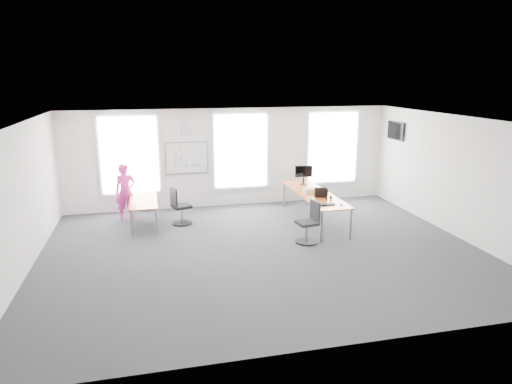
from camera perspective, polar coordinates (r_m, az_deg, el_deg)
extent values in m
plane|color=#27272B|center=(10.66, 0.82, -7.35)|extent=(10.00, 10.00, 0.00)
plane|color=white|center=(9.95, 0.88, 8.93)|extent=(10.00, 10.00, 0.00)
plane|color=white|center=(14.03, -3.14, 4.32)|extent=(10.00, 0.00, 10.00)
plane|color=white|center=(6.57, 9.43, -7.65)|extent=(10.00, 0.00, 10.00)
plane|color=white|center=(10.24, -27.43, -1.08)|extent=(0.00, 10.00, 10.00)
plane|color=white|center=(12.38, 23.93, 1.74)|extent=(0.00, 10.00, 10.00)
cube|color=silver|center=(13.77, -15.55, 4.47)|extent=(1.60, 0.06, 2.20)
cube|color=silver|center=(14.02, -1.92, 5.15)|extent=(1.60, 0.06, 2.20)
cube|color=silver|center=(14.90, 9.52, 5.51)|extent=(1.60, 0.06, 2.20)
cube|color=#C35427|center=(12.64, 7.27, -0.19)|extent=(0.88, 3.32, 0.03)
cylinder|color=gray|center=(11.19, 8.21, -4.31)|extent=(0.06, 0.06, 0.77)
cylinder|color=gray|center=(11.48, 11.78, -3.98)|extent=(0.06, 0.06, 0.77)
cylinder|color=gray|center=(14.09, 3.51, -0.28)|extent=(0.06, 0.06, 0.77)
cylinder|color=gray|center=(14.32, 6.44, -0.11)|extent=(0.06, 0.06, 0.77)
cube|color=#C35427|center=(12.72, -13.93, -1.03)|extent=(0.74, 1.84, 0.03)
cylinder|color=gray|center=(11.99, -15.32, -3.73)|extent=(0.05, 0.05, 0.64)
cylinder|color=gray|center=(11.98, -12.37, -3.57)|extent=(0.05, 0.05, 0.64)
cylinder|color=gray|center=(13.64, -15.12, -1.53)|extent=(0.05, 0.05, 0.64)
cylinder|color=gray|center=(13.63, -12.53, -1.39)|extent=(0.05, 0.05, 0.64)
cylinder|color=black|center=(11.24, 6.33, -6.17)|extent=(0.54, 0.54, 0.03)
cylinder|color=gray|center=(11.16, 6.36, -5.04)|extent=(0.06, 0.06, 0.44)
cube|color=black|center=(11.08, 6.39, -3.86)|extent=(0.52, 0.52, 0.07)
cube|color=black|center=(11.09, 7.39, -2.29)|extent=(0.11, 0.44, 0.47)
cylinder|color=black|center=(12.69, -9.21, -3.85)|extent=(0.55, 0.55, 0.03)
cylinder|color=gray|center=(12.62, -9.25, -2.82)|extent=(0.06, 0.06, 0.44)
cube|color=black|center=(12.55, -9.30, -1.76)|extent=(0.58, 0.58, 0.07)
cube|color=black|center=(12.41, -10.26, -0.59)|extent=(0.18, 0.44, 0.47)
imported|color=#D22A90|center=(13.26, -15.99, 0.04)|extent=(0.64, 0.49, 1.58)
cube|color=silver|center=(13.82, -8.65, 4.23)|extent=(1.20, 0.03, 0.90)
cylinder|color=gray|center=(13.71, -8.77, 7.53)|extent=(0.30, 0.04, 0.30)
cube|color=black|center=(14.69, 17.09, 7.32)|extent=(0.06, 0.90, 0.55)
cube|color=black|center=(11.50, 8.81, -1.58)|extent=(0.44, 0.21, 0.02)
ellipsoid|color=black|center=(11.52, 10.62, -1.58)|extent=(0.09, 0.12, 0.04)
cylinder|color=black|center=(11.76, 9.41, -1.27)|extent=(0.08, 0.08, 0.01)
cylinder|color=black|center=(12.02, 8.77, -0.73)|extent=(0.04, 0.08, 0.08)
cylinder|color=black|center=(12.06, 9.34, -0.69)|extent=(0.04, 0.08, 0.08)
cylinder|color=gold|center=(12.02, 8.77, -0.73)|extent=(0.01, 0.09, 0.09)
cube|color=black|center=(12.03, 9.06, -0.49)|extent=(0.15, 0.02, 0.01)
cube|color=black|center=(12.19, 8.08, -0.04)|extent=(0.33, 0.16, 0.26)
cube|color=#FF5C1E|center=(12.12, 8.20, -0.17)|extent=(0.32, 0.17, 0.24)
cube|color=black|center=(12.10, 8.23, -0.15)|extent=(0.34, 0.18, 0.26)
cube|color=beige|center=(12.63, 6.78, 0.17)|extent=(0.36, 0.27, 0.12)
cylinder|color=black|center=(13.57, 5.92, 0.97)|extent=(0.21, 0.21, 0.02)
cylinder|color=black|center=(13.55, 5.94, 1.40)|extent=(0.04, 0.04, 0.21)
cube|color=black|center=(13.47, 5.99, 2.58)|extent=(0.52, 0.10, 0.34)
cube|color=black|center=(13.45, 6.01, 2.56)|extent=(0.47, 0.06, 0.31)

